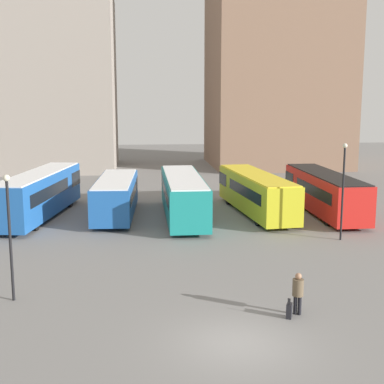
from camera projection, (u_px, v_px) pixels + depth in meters
The scene contains 12 objects.
ground_plane at pixel (237, 343), 18.67m from camera, with size 160.00×160.00×0.00m, color slate.
building_block_left at pixel (23, 82), 62.94m from camera, with size 21.32×14.30×20.52m.
building_block_right at pixel (276, 63), 65.60m from camera, with size 16.04×14.55×25.29m.
bus_0 at pixel (40, 193), 38.06m from camera, with size 4.50×12.49×3.23m.
bus_1 at pixel (116, 195), 38.48m from camera, with size 3.16×10.01×2.77m.
bus_2 at pixel (183, 195), 37.90m from camera, with size 2.67×12.01×3.02m.
bus_3 at pixel (256, 192), 39.33m from camera, with size 3.68×11.97×2.95m.
bus_4 at pixel (324, 191), 39.36m from camera, with size 2.60×11.74×3.00m.
traveler at pixel (298, 290), 20.98m from camera, with size 0.58×0.58×1.71m.
suitcase at pixel (289, 311), 20.77m from camera, with size 0.33×0.40×0.85m.
lamp_post_0 at pixel (9, 227), 22.07m from camera, with size 0.28×0.28×5.38m.
lamp_post_1 at pixel (343, 184), 31.60m from camera, with size 0.28×0.28×5.83m.
Camera 1 is at (-3.35, -17.20, 8.48)m, focal length 50.00 mm.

